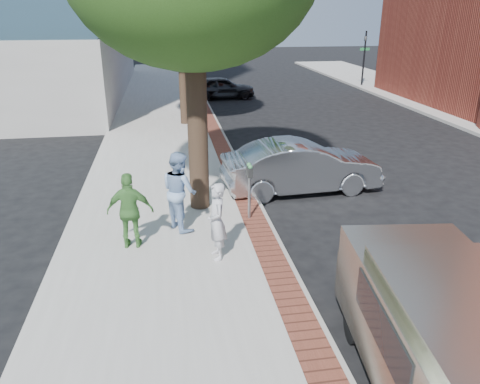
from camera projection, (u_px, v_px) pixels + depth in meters
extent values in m
plane|color=black|center=(232.00, 241.00, 11.20)|extent=(120.00, 120.00, 0.00)
cube|color=#9E9991|center=(165.00, 149.00, 18.30)|extent=(5.00, 60.00, 0.15)
cube|color=brown|center=(220.00, 144.00, 18.60)|extent=(0.60, 60.00, 0.01)
cube|color=gray|center=(229.00, 146.00, 18.68)|extent=(0.10, 60.00, 0.15)
cylinder|color=black|center=(198.00, 62.00, 30.86)|extent=(0.12, 0.12, 3.80)
imported|color=black|center=(197.00, 45.00, 30.46)|extent=(0.18, 0.15, 0.90)
cube|color=#1E7238|center=(197.00, 51.00, 30.61)|extent=(0.70, 0.03, 0.18)
cylinder|color=black|center=(364.00, 60.00, 32.58)|extent=(0.12, 0.12, 3.80)
imported|color=black|center=(365.00, 43.00, 32.18)|extent=(0.18, 0.15, 0.90)
cube|color=#1E7238|center=(365.00, 49.00, 32.32)|extent=(0.70, 0.03, 0.18)
cylinder|color=black|center=(198.00, 127.00, 12.00)|extent=(0.52, 0.52, 4.40)
cylinder|color=black|center=(183.00, 82.00, 21.40)|extent=(0.40, 0.40, 3.85)
ellipsoid|color=#214313|center=(180.00, 6.00, 20.21)|extent=(4.80, 4.80, 3.94)
cylinder|color=gray|center=(249.00, 198.00, 11.83)|extent=(0.07, 0.07, 1.15)
cube|color=#2D3030|center=(250.00, 173.00, 11.50)|extent=(0.12, 0.14, 0.24)
cube|color=#2D3030|center=(249.00, 170.00, 11.66)|extent=(0.12, 0.14, 0.24)
sphere|color=#3F8C4C|center=(250.00, 167.00, 11.44)|extent=(0.11, 0.11, 0.11)
sphere|color=#3F8C4C|center=(249.00, 165.00, 11.61)|extent=(0.11, 0.11, 0.11)
imported|color=#B5B4B9|center=(217.00, 222.00, 9.85)|extent=(0.47, 0.66, 1.70)
imported|color=#84A4CD|center=(180.00, 191.00, 11.20)|extent=(1.09, 1.17, 1.93)
imported|color=#48833B|center=(130.00, 211.00, 10.31)|extent=(1.06, 0.53, 1.75)
imported|color=#A8AAAF|center=(301.00, 167.00, 14.00)|extent=(4.79, 1.94, 1.55)
imported|color=black|center=(222.00, 88.00, 28.73)|extent=(4.08, 1.80, 1.37)
cube|color=gray|center=(458.00, 355.00, 6.01)|extent=(2.53, 5.12, 1.39)
cube|color=gray|center=(396.00, 283.00, 8.12)|extent=(2.00, 1.14, 0.82)
cylinder|color=black|center=(355.00, 324.00, 7.72)|extent=(0.30, 0.68, 0.66)
cylinder|color=black|center=(455.00, 321.00, 7.78)|extent=(0.30, 0.68, 0.66)
cube|color=black|center=(380.00, 327.00, 6.05)|extent=(0.27, 2.04, 0.56)
cube|color=black|center=(390.00, 253.00, 8.43)|extent=(1.63, 0.22, 0.41)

